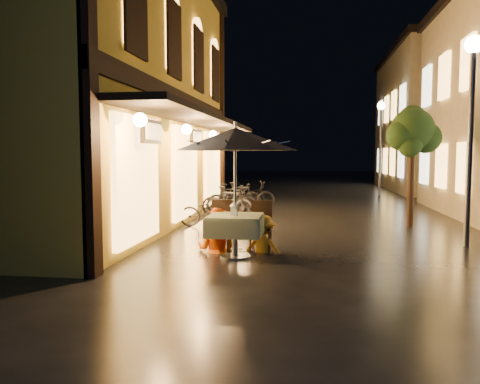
% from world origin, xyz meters
% --- Properties ---
extents(ground, '(90.00, 90.00, 0.00)m').
position_xyz_m(ground, '(0.00, 0.00, 0.00)').
color(ground, black).
rests_on(ground, ground).
extents(west_building, '(5.90, 11.40, 7.40)m').
position_xyz_m(west_building, '(-5.72, 4.00, 3.71)').
color(west_building, gold).
rests_on(west_building, ground).
extents(east_building_far, '(7.30, 10.30, 7.30)m').
position_xyz_m(east_building_far, '(7.49, 18.00, 3.66)').
color(east_building_far, beige).
rests_on(east_building_far, ground).
extents(street_tree, '(1.43, 1.20, 3.15)m').
position_xyz_m(street_tree, '(2.41, 4.51, 2.42)').
color(street_tree, black).
rests_on(street_tree, ground).
extents(streetlamp_near, '(0.36, 0.36, 4.23)m').
position_xyz_m(streetlamp_near, '(3.00, 2.00, 2.92)').
color(streetlamp_near, '#59595E').
rests_on(streetlamp_near, ground).
extents(streetlamp_far, '(0.36, 0.36, 4.23)m').
position_xyz_m(streetlamp_far, '(3.00, 14.00, 2.92)').
color(streetlamp_far, '#59595E').
rests_on(streetlamp_far, ground).
extents(cafe_table, '(0.99, 0.99, 0.78)m').
position_xyz_m(cafe_table, '(-1.52, 0.28, 0.59)').
color(cafe_table, '#59595E').
rests_on(cafe_table, ground).
extents(patio_umbrella, '(2.24, 2.24, 2.46)m').
position_xyz_m(patio_umbrella, '(-1.52, 0.28, 2.15)').
color(patio_umbrella, '#59595E').
rests_on(patio_umbrella, ground).
extents(cafe_chair_left, '(0.42, 0.42, 0.97)m').
position_xyz_m(cafe_chair_left, '(-1.92, 1.02, 0.54)').
color(cafe_chair_left, black).
rests_on(cafe_chair_left, ground).
extents(cafe_chair_right, '(0.42, 0.42, 0.97)m').
position_xyz_m(cafe_chair_right, '(-1.12, 1.02, 0.54)').
color(cafe_chair_right, black).
rests_on(cafe_chair_right, ground).
extents(table_lantern, '(0.16, 0.16, 0.25)m').
position_xyz_m(table_lantern, '(-1.52, 0.16, 0.92)').
color(table_lantern, white).
rests_on(table_lantern, cafe_table).
extents(person_orange, '(0.88, 0.73, 1.64)m').
position_xyz_m(person_orange, '(-1.98, 0.83, 0.82)').
color(person_orange, '#E45D07').
rests_on(person_orange, ground).
extents(person_yellow, '(0.98, 0.69, 1.37)m').
position_xyz_m(person_yellow, '(-1.05, 0.87, 0.69)').
color(person_yellow, '#FEA41E').
rests_on(person_yellow, ground).
extents(bicycle_0, '(1.61, 0.69, 0.82)m').
position_xyz_m(bicycle_0, '(-2.73, 3.74, 0.41)').
color(bicycle_0, black).
rests_on(bicycle_0, ground).
extents(bicycle_1, '(1.65, 0.97, 0.96)m').
position_xyz_m(bicycle_1, '(-2.47, 5.18, 0.48)').
color(bicycle_1, black).
rests_on(bicycle_1, ground).
extents(bicycle_2, '(1.75, 0.83, 0.88)m').
position_xyz_m(bicycle_2, '(-2.62, 6.14, 0.44)').
color(bicycle_2, black).
rests_on(bicycle_2, ground).
extents(bicycle_3, '(1.62, 0.75, 0.94)m').
position_xyz_m(bicycle_3, '(-2.64, 6.57, 0.47)').
color(bicycle_3, black).
rests_on(bicycle_3, ground).
extents(bicycle_4, '(1.94, 1.23, 0.96)m').
position_xyz_m(bicycle_4, '(-2.21, 7.52, 0.48)').
color(bicycle_4, black).
rests_on(bicycle_4, ground).
extents(bicycle_5, '(1.52, 0.47, 0.91)m').
position_xyz_m(bicycle_5, '(-2.58, 7.94, 0.45)').
color(bicycle_5, black).
rests_on(bicycle_5, ground).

